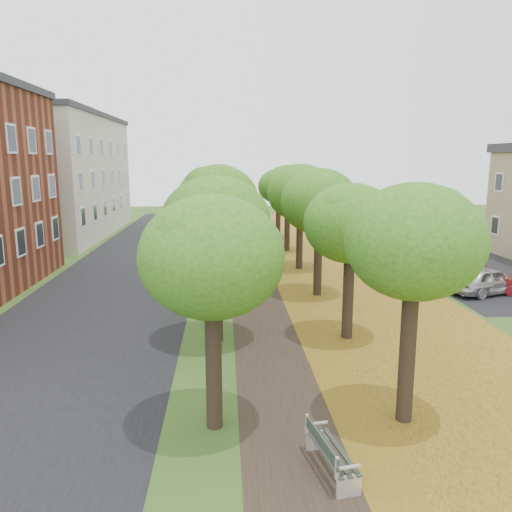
{
  "coord_description": "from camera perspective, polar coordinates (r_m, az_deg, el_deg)",
  "views": [
    {
      "loc": [
        -1.89,
        -11.42,
        6.53
      ],
      "look_at": [
        -0.58,
        9.28,
        2.5
      ],
      "focal_mm": 35.0,
      "sensor_mm": 36.0,
      "label": 1
    }
  ],
  "objects": [
    {
      "name": "ground",
      "position": [
        13.29,
        5.31,
        -18.47
      ],
      "size": [
        120.0,
        120.0,
        0.0
      ],
      "primitive_type": "plane",
      "color": "#2D4C19",
      "rests_on": "ground"
    },
    {
      "name": "street_asphalt",
      "position": [
        27.79,
        -15.18,
        -2.99
      ],
      "size": [
        8.0,
        70.0,
        0.01
      ],
      "primitive_type": "cube",
      "color": "black",
      "rests_on": "ground"
    },
    {
      "name": "footpath",
      "position": [
        27.28,
        0.46,
        -2.85
      ],
      "size": [
        3.2,
        70.0,
        0.01
      ],
      "primitive_type": "cube",
      "color": "black",
      "rests_on": "ground"
    },
    {
      "name": "leaf_verge",
      "position": [
        28.08,
        10.7,
        -2.65
      ],
      "size": [
        7.5,
        70.0,
        0.01
      ],
      "primitive_type": "cube",
      "color": "olive",
      "rests_on": "ground"
    },
    {
      "name": "parking_lot",
      "position": [
        32.12,
        25.12,
        -1.79
      ],
      "size": [
        9.0,
        16.0,
        0.01
      ],
      "primitive_type": "cube",
      "color": "black",
      "rests_on": "ground"
    },
    {
      "name": "tree_row_west",
      "position": [
        26.52,
        -4.3,
        6.16
      ],
      "size": [
        3.59,
        33.59,
        5.87
      ],
      "color": "black",
      "rests_on": "ground"
    },
    {
      "name": "tree_row_east",
      "position": [
        26.9,
        6.04,
        6.2
      ],
      "size": [
        3.59,
        33.59,
        5.87
      ],
      "color": "black",
      "rests_on": "ground"
    },
    {
      "name": "building_cream",
      "position": [
        46.94,
        -22.66,
        8.54
      ],
      "size": [
        10.3,
        20.3,
        10.4
      ],
      "color": "beige",
      "rests_on": "ground"
    },
    {
      "name": "bench",
      "position": [
        11.41,
        8.4,
        -21.3
      ],
      "size": [
        0.87,
        1.92,
        0.88
      ],
      "rotation": [
        0.0,
        0.0,
        1.76
      ],
      "color": "#273128",
      "rests_on": "ground"
    },
    {
      "name": "car_silver",
      "position": [
        27.06,
        24.96,
        -2.52
      ],
      "size": [
        4.35,
        2.86,
        1.38
      ],
      "primitive_type": "imported",
      "rotation": [
        0.0,
        0.0,
        1.9
      ],
      "color": "silver",
      "rests_on": "ground"
    },
    {
      "name": "car_red",
      "position": [
        27.33,
        24.66,
        -2.53
      ],
      "size": [
        3.96,
        2.24,
        1.24
      ],
      "primitive_type": "imported",
      "rotation": [
        0.0,
        0.0,
        1.31
      ],
      "color": "maroon",
      "rests_on": "ground"
    },
    {
      "name": "car_grey",
      "position": [
        30.42,
        21.54,
        -1.01
      ],
      "size": [
        4.36,
        2.15,
        1.22
      ],
      "primitive_type": "imported",
      "rotation": [
        0.0,
        0.0,
        1.68
      ],
      "color": "#303034",
      "rests_on": "ground"
    },
    {
      "name": "car_white",
      "position": [
        34.37,
        18.46,
        0.72
      ],
      "size": [
        5.83,
        4.09,
        1.48
      ],
      "primitive_type": "imported",
      "rotation": [
        0.0,
        0.0,
        1.91
      ],
      "color": "silver",
      "rests_on": "ground"
    }
  ]
}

